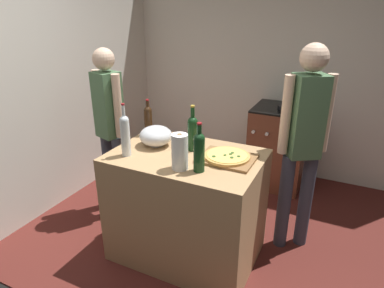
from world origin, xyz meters
TOP-DOWN VIEW (x-y plane):
  - ground_plane at (0.00, 1.27)m, footprint 3.88×3.13m
  - kitchen_wall_rear at (0.00, 2.58)m, footprint 3.88×0.10m
  - kitchen_wall_left at (-1.69, 1.27)m, footprint 0.10×3.13m
  - counter at (-0.07, 0.64)m, footprint 1.14×0.77m
  - cutting_board at (0.24, 0.69)m, footprint 0.40×0.32m
  - pizza at (0.24, 0.69)m, footprint 0.34×0.34m
  - mixing_bowl at (-0.37, 0.70)m, footprint 0.26×0.26m
  - paper_towel_roll at (-0.00, 0.41)m, footprint 0.11×0.11m
  - wine_bottle_dark at (-0.06, 0.74)m, footprint 0.08×0.08m
  - wine_bottle_amber at (-0.55, 0.88)m, footprint 0.07×0.07m
  - wine_bottle_green at (-0.47, 0.43)m, footprint 0.07×0.07m
  - wine_bottle_clear at (0.13, 0.43)m, footprint 0.08×0.08m
  - stove at (0.33, 2.18)m, footprint 0.59×0.59m
  - person_in_stripes at (-1.02, 0.92)m, footprint 0.37×0.25m
  - person_in_red at (0.71, 1.14)m, footprint 0.35×0.30m

SIDE VIEW (x-z plane):
  - ground_plane at x=0.00m, z-range -0.02..0.00m
  - counter at x=-0.07m, z-range 0.00..0.91m
  - stove at x=0.33m, z-range -0.02..0.95m
  - cutting_board at x=0.24m, z-range 0.91..0.93m
  - person_in_stripes at x=-1.02m, z-range 0.12..1.75m
  - pizza at x=0.24m, z-range 0.93..0.96m
  - mixing_bowl at x=-0.37m, z-range 0.91..1.07m
  - person_in_red at x=0.71m, z-range 0.15..1.87m
  - paper_towel_roll at x=0.00m, z-range 0.91..1.17m
  - wine_bottle_amber at x=-0.55m, z-range 0.89..1.21m
  - wine_bottle_dark at x=-0.06m, z-range 0.88..1.25m
  - wine_bottle_clear at x=0.13m, z-range 0.89..1.24m
  - wine_bottle_green at x=-0.47m, z-range 0.88..1.29m
  - kitchen_wall_rear at x=0.00m, z-range 0.00..2.60m
  - kitchen_wall_left at x=-1.69m, z-range 0.00..2.60m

